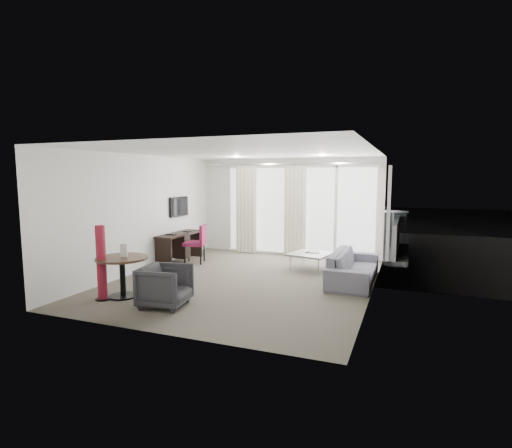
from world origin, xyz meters
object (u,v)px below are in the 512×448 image
(round_table, at_px, (123,277))
(tub_armchair, at_px, (165,286))
(desk_chair, at_px, (194,244))
(red_lamp, at_px, (101,263))
(coffee_table, at_px, (310,261))
(rattan_chair_a, at_px, (333,234))
(rattan_chair_b, at_px, (350,233))
(sofa, at_px, (353,267))
(desk, at_px, (180,247))

(round_table, xyz_separation_m, tub_armchair, (0.99, -0.17, -0.02))
(desk_chair, xyz_separation_m, red_lamp, (0.00, -3.16, 0.17))
(coffee_table, distance_m, rattan_chair_a, 3.14)
(coffee_table, height_order, rattan_chair_a, rattan_chair_a)
(red_lamp, relative_size, rattan_chair_b, 1.49)
(coffee_table, height_order, sofa, sofa)
(red_lamp, distance_m, coffee_table, 4.53)
(round_table, distance_m, sofa, 4.45)
(coffee_table, bearing_deg, sofa, -34.21)
(rattan_chair_a, xyz_separation_m, rattan_chair_b, (0.46, 0.21, 0.04))
(desk, bearing_deg, red_lamp, -82.32)
(desk, xyz_separation_m, rattan_chair_b, (3.67, 3.68, 0.08))
(sofa, bearing_deg, round_table, 124.84)
(desk_chair, relative_size, rattan_chair_b, 1.10)
(desk_chair, xyz_separation_m, coffee_table, (2.82, 0.35, -0.29))
(desk, distance_m, coffee_table, 3.27)
(desk, height_order, tub_armchair, desk)
(rattan_chair_b, bearing_deg, red_lamp, -102.14)
(sofa, bearing_deg, tub_armchair, 135.50)
(desk, height_order, sofa, desk)
(round_table, distance_m, tub_armchair, 1.01)
(rattan_chair_b, bearing_deg, coffee_table, -83.96)
(tub_armchair, xyz_separation_m, rattan_chair_a, (1.56, 6.56, 0.06))
(desk, height_order, coffee_table, desk)
(desk_chair, bearing_deg, round_table, -101.48)
(desk_chair, relative_size, tub_armchair, 1.27)
(desk, bearing_deg, sofa, -5.09)
(sofa, xyz_separation_m, rattan_chair_b, (-0.64, 4.06, 0.13))
(desk_chair, height_order, tub_armchair, desk_chair)
(red_lamp, relative_size, rattan_chair_a, 1.62)
(coffee_table, bearing_deg, tub_armchair, -115.05)
(desk, relative_size, desk_chair, 1.60)
(desk, xyz_separation_m, round_table, (0.66, -2.93, 0.00))
(round_table, bearing_deg, sofa, 34.84)
(desk_chair, height_order, red_lamp, red_lamp)
(desk_chair, xyz_separation_m, rattan_chair_a, (2.78, 3.49, -0.08))
(sofa, bearing_deg, coffee_table, 55.79)
(sofa, bearing_deg, red_lamp, 125.75)
(tub_armchair, bearing_deg, rattan_chair_b, -24.78)
(desk_chair, bearing_deg, tub_armchair, -84.31)
(red_lamp, relative_size, tub_armchair, 1.73)
(desk_chair, distance_m, tub_armchair, 3.31)
(tub_armchair, bearing_deg, round_table, 72.38)
(red_lamp, bearing_deg, desk, 97.68)
(desk_chair, bearing_deg, red_lamp, -105.98)
(round_table, height_order, rattan_chair_b, rattan_chair_b)
(desk_chair, xyz_separation_m, tub_armchair, (1.22, -3.07, -0.13))
(rattan_chair_b, bearing_deg, sofa, -67.84)
(round_table, bearing_deg, desk_chair, 94.52)
(round_table, bearing_deg, rattan_chair_a, 68.27)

